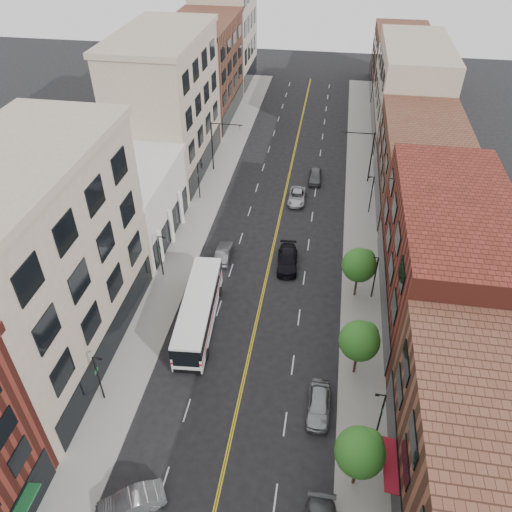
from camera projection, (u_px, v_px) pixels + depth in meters
The scene contains 29 objects.
sidewalk_left at pixel (198, 219), 62.05m from camera, with size 4.00×110.00×0.15m, color gray.
sidewalk_right at pixel (361, 234), 59.55m from camera, with size 4.00×110.00×0.15m, color gray.
bldg_l_tanoffice at pixel (38, 269), 40.32m from camera, with size 10.00×22.00×18.00m, color tan.
bldg_l_white at pixel (128, 205), 57.40m from camera, with size 10.00×14.00×8.00m, color silver.
bldg_l_far_a at pixel (167, 107), 67.56m from camera, with size 10.00×20.00×18.00m, color tan.
bldg_l_far_b at pixel (203, 72), 84.05m from camera, with size 10.00×20.00×15.00m, color brown.
bldg_l_far_c at pixel (225, 29), 96.53m from camera, with size 10.00×16.00×20.00m, color tan.
bldg_r_mid at pixel (445, 257), 46.46m from camera, with size 10.00×22.00×12.00m, color #581E17.
bldg_r_far_a at pixel (421, 163), 63.43m from camera, with size 10.00×20.00×10.00m, color brown.
bldg_r_far_b at pixel (410, 90), 78.54m from camera, with size 10.00×22.00×14.00m, color tan.
bldg_r_far_c at pixel (400, 61), 95.03m from camera, with size 10.00×18.00×11.00m, color brown.
tree_r_1 at pixel (361, 451), 33.06m from camera, with size 3.40×3.40×5.59m.
tree_r_2 at pixel (361, 340), 40.84m from camera, with size 3.40×3.40×5.59m.
tree_r_3 at pixel (360, 264), 48.62m from camera, with size 3.40×3.40×5.59m.
lamp_l_1 at pixel (98, 376), 39.38m from camera, with size 0.81×0.55×5.05m.
lamp_l_2 at pixel (161, 254), 51.83m from camera, with size 0.81×0.55×5.05m.
lamp_l_3 at pixel (199, 179), 64.29m from camera, with size 0.81×0.55×5.05m.
lamp_r_1 at pixel (380, 414), 36.63m from camera, with size 0.81×0.55×5.05m.
lamp_r_2 at pixel (375, 275), 49.09m from camera, with size 0.81×0.55×5.05m.
lamp_r_3 at pixel (371, 193), 61.54m from camera, with size 0.81×0.55×5.05m.
signal_mast_left at pixel (217, 141), 69.40m from camera, with size 4.49×0.18×7.20m.
signal_mast_right at pixel (367, 151), 66.82m from camera, with size 4.49×0.18×7.20m.
city_bus at pixel (199, 309), 46.87m from camera, with size 3.72×12.65×3.21m.
car_angle_b at pixel (131, 502), 33.71m from camera, with size 1.61×4.61×1.52m, color #AAACB2.
car_parked_far at pixel (319, 405), 39.81m from camera, with size 1.88×4.68×1.59m, color gray.
car_lane_behind at pixel (224, 253), 55.60m from camera, with size 1.53×4.40×1.45m, color #46464B.
car_lane_a at pixel (287, 260), 54.53m from camera, with size 2.18×5.36×1.56m, color black.
car_lane_b at pixel (297, 197), 65.24m from camera, with size 2.22×4.81×1.34m, color #B8BAC1.
car_lane_c at pixel (315, 176), 69.38m from camera, with size 1.79×4.44×1.51m, color #4E4E53.
Camera 1 is at (5.36, -14.92, 34.66)m, focal length 35.00 mm.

